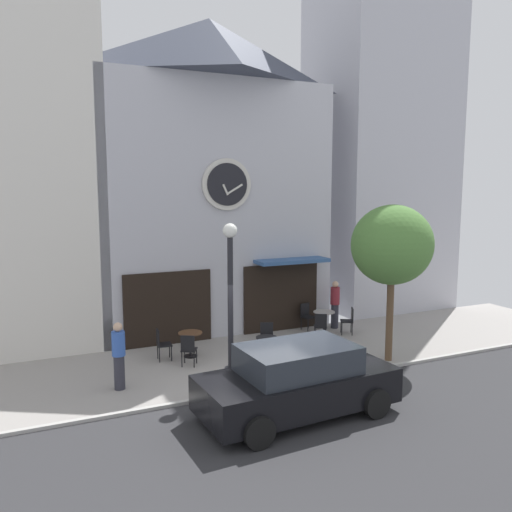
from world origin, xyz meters
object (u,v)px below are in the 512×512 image
object	(u,v)px
cafe_table_leftmost	(324,318)
cafe_chair_near_lamp	(321,325)
street_lamp	(230,302)
cafe_chair_outer	(307,314)
cafe_chair_near_tree	(267,335)
pedestrian_blue	(119,355)
cafe_table_near_curb	(267,346)
cafe_table_rightmost	(190,339)
cafe_chair_corner	(188,348)
parked_car_black	(297,381)
cafe_chair_left_end	(161,342)
cafe_chair_curbside	(349,319)
street_tree	(392,245)
pedestrian_maroon	(335,304)

from	to	relation	value
cafe_table_leftmost	cafe_chair_near_lamp	bearing A→B (deg)	-129.97
street_lamp	cafe_chair_outer	xyz separation A→B (m)	(4.18, 3.44, -1.52)
cafe_chair_near_tree	pedestrian_blue	size ratio (longest dim) A/B	0.54
street_lamp	cafe_table_near_curb	distance (m)	2.31
street_lamp	cafe_table_near_curb	size ratio (longest dim) A/B	5.47
cafe_table_near_curb	cafe_chair_near_tree	size ratio (longest dim) A/B	0.82
cafe_table_rightmost	cafe_chair_corner	size ratio (longest dim) A/B	0.81
cafe_table_rightmost	cafe_chair_near_lamp	distance (m)	4.29
cafe_table_rightmost	parked_car_black	size ratio (longest dim) A/B	0.17
cafe_table_rightmost	cafe_chair_left_end	world-z (taller)	cafe_chair_left_end
cafe_chair_near_tree	cafe_chair_left_end	distance (m)	3.09
cafe_table_near_curb	pedestrian_blue	xyz separation A→B (m)	(-4.11, -0.28, 0.38)
street_lamp	cafe_chair_curbside	xyz separation A→B (m)	(5.17, 2.31, -1.52)
cafe_table_rightmost	cafe_chair_corner	bearing A→B (deg)	-110.53
cafe_chair_left_end	pedestrian_blue	size ratio (longest dim) A/B	0.54
cafe_chair_outer	street_lamp	bearing A→B (deg)	-140.58
cafe_table_leftmost	cafe_chair_outer	xyz separation A→B (m)	(-0.23, 0.76, -0.02)
cafe_chair_near_tree	cafe_chair_outer	world-z (taller)	same
cafe_chair_curbside	pedestrian_blue	bearing A→B (deg)	-167.85
cafe_chair_left_end	pedestrian_blue	distance (m)	2.24
cafe_chair_curbside	parked_car_black	world-z (taller)	parked_car_black
street_tree	cafe_table_rightmost	distance (m)	6.35
street_lamp	cafe_chair_near_tree	distance (m)	2.90
street_tree	cafe_chair_outer	xyz separation A→B (m)	(-0.52, 3.78, -2.77)
cafe_table_leftmost	cafe_chair_corner	bearing A→B (deg)	-166.89
cafe_table_rightmost	cafe_chair_corner	distance (m)	0.83
cafe_chair_near_lamp	cafe_chair_corner	distance (m)	4.61
cafe_table_leftmost	cafe_chair_corner	world-z (taller)	cafe_chair_corner
street_lamp	cafe_chair_corner	size ratio (longest dim) A/B	4.48
parked_car_black	cafe_chair_curbside	bearing A→B (deg)	45.91
cafe_chair_curbside	cafe_chair_corner	world-z (taller)	same
street_lamp	cafe_table_leftmost	xyz separation A→B (m)	(4.41, 2.68, -1.49)
cafe_chair_near_lamp	cafe_chair_left_end	xyz separation A→B (m)	(-5.13, 0.22, 0.00)
cafe_chair_corner	pedestrian_maroon	size ratio (longest dim) A/B	0.54
cafe_table_rightmost	cafe_chair_near_tree	distance (m)	2.26
cafe_chair_near_tree	cafe_chair_curbside	bearing A→B (deg)	10.67
cafe_chair_near_tree	cafe_chair_outer	distance (m)	2.95
street_lamp	parked_car_black	world-z (taller)	street_lamp
pedestrian_blue	pedestrian_maroon	world-z (taller)	same
cafe_chair_near_tree	street_tree	bearing A→B (deg)	-35.03
street_lamp	cafe_chair_near_tree	size ratio (longest dim) A/B	4.48
street_lamp	cafe_chair_corner	xyz separation A→B (m)	(-0.66, 1.49, -1.52)
street_tree	parked_car_black	bearing A→B (deg)	-153.22
cafe_chair_left_end	parked_car_black	bearing A→B (deg)	-69.00
street_tree	street_lamp	bearing A→B (deg)	175.80
cafe_chair_near_lamp	cafe_chair_left_end	world-z (taller)	same
cafe_chair_left_end	cafe_chair_corner	distance (m)	0.98
cafe_chair_corner	pedestrian_maroon	distance (m)	6.07
cafe_chair_near_lamp	street_lamp	bearing A→B (deg)	-152.05
cafe_chair_corner	parked_car_black	distance (m)	4.11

